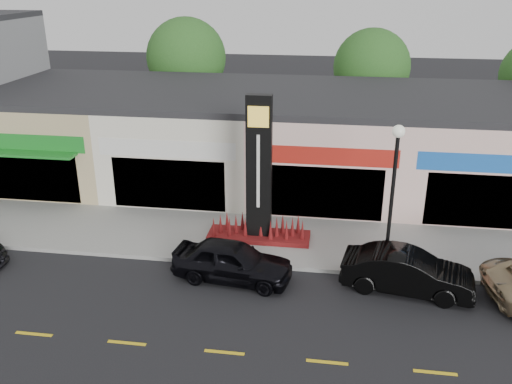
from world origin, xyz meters
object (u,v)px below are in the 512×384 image
lamp_east_near (393,184)px  car_black_sedan (232,261)px  car_black_conv (407,272)px  pylon_sign (259,191)px

lamp_east_near → car_black_sedan: 6.32m
car_black_conv → car_black_sedan: bearing=101.0°
car_black_sedan → car_black_conv: bearing=-81.3°
lamp_east_near → pylon_sign: (-5.00, 1.70, -1.20)m
pylon_sign → car_black_conv: pylon_sign is taller
pylon_sign → car_black_conv: bearing=-27.7°
lamp_east_near → car_black_conv: lamp_east_near is taller
lamp_east_near → car_black_sedan: lamp_east_near is taller
pylon_sign → car_black_sedan: bearing=-99.6°
lamp_east_near → car_black_sedan: bearing=-165.9°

